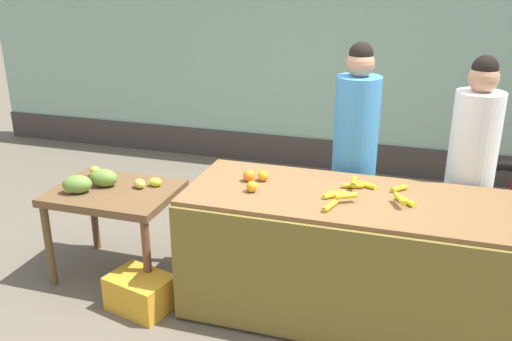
# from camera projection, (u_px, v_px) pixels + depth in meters

# --- Properties ---
(ground_plane) EXTENTS (24.00, 24.00, 0.00)m
(ground_plane) POSITION_uv_depth(u_px,v_px,m) (277.00, 299.00, 4.12)
(ground_plane) COLOR #665B4C
(market_wall_back) EXTENTS (9.50, 0.23, 2.95)m
(market_wall_back) POSITION_uv_depth(u_px,v_px,m) (348.00, 48.00, 6.30)
(market_wall_back) COLOR #8CB299
(market_wall_back) RESTS_ON ground
(fruit_stall_counter) EXTENTS (2.20, 0.89, 0.90)m
(fruit_stall_counter) POSITION_uv_depth(u_px,v_px,m) (345.00, 257.00, 3.81)
(fruit_stall_counter) COLOR brown
(fruit_stall_counter) RESTS_ON ground
(side_table_wooden) EXTENTS (0.93, 0.71, 0.73)m
(side_table_wooden) POSITION_uv_depth(u_px,v_px,m) (115.00, 201.00, 4.26)
(side_table_wooden) COLOR brown
(side_table_wooden) RESTS_ON ground
(banana_bunch_pile) EXTENTS (0.59, 0.56, 0.07)m
(banana_bunch_pile) POSITION_uv_depth(u_px,v_px,m) (362.00, 193.00, 3.64)
(banana_bunch_pile) COLOR gold
(banana_bunch_pile) RESTS_ON fruit_stall_counter
(orange_pile) EXTENTS (0.17, 0.29, 0.08)m
(orange_pile) POSITION_uv_depth(u_px,v_px,m) (254.00, 179.00, 3.85)
(orange_pile) COLOR orange
(orange_pile) RESTS_ON fruit_stall_counter
(mango_papaya_pile) EXTENTS (0.68, 0.49, 0.14)m
(mango_papaya_pile) POSITION_uv_depth(u_px,v_px,m) (96.00, 181.00, 4.22)
(mango_papaya_pile) COLOR #D7CE3E
(mango_papaya_pile) RESTS_ON side_table_wooden
(vendor_woman_blue_shirt) EXTENTS (0.34, 0.34, 1.82)m
(vendor_woman_blue_shirt) POSITION_uv_depth(u_px,v_px,m) (354.00, 160.00, 4.28)
(vendor_woman_blue_shirt) COLOR #33333D
(vendor_woman_blue_shirt) RESTS_ON ground
(vendor_woman_white_shirt) EXTENTS (0.34, 0.34, 1.77)m
(vendor_woman_white_shirt) POSITION_uv_depth(u_px,v_px,m) (469.00, 176.00, 4.03)
(vendor_woman_white_shirt) COLOR #33333D
(vendor_woman_white_shirt) RESTS_ON ground
(produce_crate) EXTENTS (0.51, 0.42, 0.26)m
(produce_crate) POSITION_uv_depth(u_px,v_px,m) (140.00, 292.00, 3.97)
(produce_crate) COLOR gold
(produce_crate) RESTS_ON ground
(produce_sack) EXTENTS (0.45, 0.41, 0.54)m
(produce_sack) POSITION_uv_depth(u_px,v_px,m) (234.00, 216.00, 4.83)
(produce_sack) COLOR tan
(produce_sack) RESTS_ON ground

